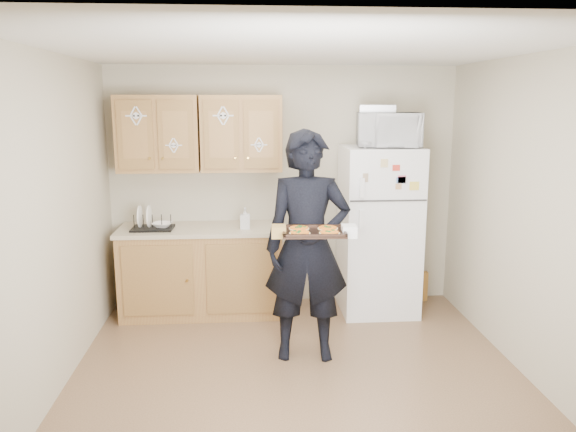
{
  "coord_description": "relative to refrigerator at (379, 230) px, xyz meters",
  "views": [
    {
      "loc": [
        -0.38,
        -4.05,
        2.14
      ],
      "look_at": [
        -0.05,
        0.45,
        1.22
      ],
      "focal_mm": 35.0,
      "sensor_mm": 36.0,
      "label": 1
    }
  ],
  "objects": [
    {
      "name": "refrigerator",
      "position": [
        0.0,
        0.0,
        0.0
      ],
      "size": [
        0.75,
        0.7,
        1.7
      ],
      "primitive_type": "cube",
      "color": "white",
      "rests_on": "floor"
    },
    {
      "name": "countertop",
      "position": [
        -1.8,
        0.05,
        0.03
      ],
      "size": [
        1.64,
        0.64,
        0.04
      ],
      "primitive_type": "cube",
      "color": "#B7A38C",
      "rests_on": "base_cabinet"
    },
    {
      "name": "upper_cab_right",
      "position": [
        -1.38,
        0.18,
        0.98
      ],
      "size": [
        0.8,
        0.33,
        0.75
      ],
      "primitive_type": "cube",
      "color": "brown",
      "rests_on": "wall_back"
    },
    {
      "name": "floor",
      "position": [
        -0.95,
        -1.43,
        -0.85
      ],
      "size": [
        3.6,
        3.6,
        0.0
      ],
      "primitive_type": "plane",
      "color": "brown",
      "rests_on": "ground"
    },
    {
      "name": "person",
      "position": [
        -0.84,
        -1.02,
        0.11
      ],
      "size": [
        0.73,
        0.5,
        1.92
      ],
      "primitive_type": "imported",
      "rotation": [
        0.0,
        0.0,
        -0.06
      ],
      "color": "black",
      "rests_on": "floor"
    },
    {
      "name": "ceiling",
      "position": [
        -0.95,
        -1.43,
        1.65
      ],
      "size": [
        3.6,
        3.6,
        0.0
      ],
      "primitive_type": "plane",
      "color": "silver",
      "rests_on": "wall_back"
    },
    {
      "name": "wall_front",
      "position": [
        -0.95,
        -3.23,
        0.4
      ],
      "size": [
        3.6,
        0.04,
        2.5
      ],
      "primitive_type": "cube",
      "color": "#B8AE95",
      "rests_on": "floor"
    },
    {
      "name": "pizza_back_right",
      "position": [
        -0.71,
        -1.25,
        0.32
      ],
      "size": [
        0.16,
        0.16,
        0.02
      ],
      "primitive_type": "cylinder",
      "color": "orange",
      "rests_on": "baking_tray"
    },
    {
      "name": "upper_cab_left",
      "position": [
        -2.2,
        0.18,
        0.98
      ],
      "size": [
        0.8,
        0.33,
        0.75
      ],
      "primitive_type": "cube",
      "color": "brown",
      "rests_on": "wall_back"
    },
    {
      "name": "wall_left",
      "position": [
        -2.75,
        -1.43,
        0.4
      ],
      "size": [
        0.04,
        3.6,
        2.5
      ],
      "primitive_type": "cube",
      "color": "#B8AE95",
      "rests_on": "floor"
    },
    {
      "name": "foil_pan",
      "position": [
        -0.06,
        -0.02,
        1.22
      ],
      "size": [
        0.38,
        0.29,
        0.07
      ],
      "primitive_type": "cube",
      "rotation": [
        0.0,
        0.0,
        -0.17
      ],
      "color": "silver",
      "rests_on": "microwave"
    },
    {
      "name": "microwave",
      "position": [
        0.05,
        -0.05,
        1.02
      ],
      "size": [
        0.64,
        0.47,
        0.33
      ],
      "primitive_type": "imported",
      "rotation": [
        0.0,
        0.0,
        -0.1
      ],
      "color": "white",
      "rests_on": "refrigerator"
    },
    {
      "name": "base_cabinet",
      "position": [
        -1.8,
        0.05,
        -0.42
      ],
      "size": [
        1.6,
        0.6,
        0.86
      ],
      "primitive_type": "cube",
      "color": "brown",
      "rests_on": "floor"
    },
    {
      "name": "pizza_front_left",
      "position": [
        -0.94,
        -1.4,
        0.32
      ],
      "size": [
        0.16,
        0.16,
        0.02
      ],
      "primitive_type": "cylinder",
      "color": "orange",
      "rests_on": "baking_tray"
    },
    {
      "name": "wall_right",
      "position": [
        0.85,
        -1.43,
        0.4
      ],
      "size": [
        0.04,
        3.6,
        2.5
      ],
      "primitive_type": "cube",
      "color": "#B8AE95",
      "rests_on": "floor"
    },
    {
      "name": "soap_bottle",
      "position": [
        -1.36,
        -0.04,
        0.16
      ],
      "size": [
        0.1,
        0.1,
        0.21
      ],
      "primitive_type": "imported",
      "rotation": [
        0.0,
        0.0,
        -0.05
      ],
      "color": "white",
      "rests_on": "countertop"
    },
    {
      "name": "bowl",
      "position": [
        -2.17,
        0.0,
        0.09
      ],
      "size": [
        0.23,
        0.23,
        0.05
      ],
      "primitive_type": "imported",
      "rotation": [
        0.0,
        0.0,
        -0.24
      ],
      "color": "white",
      "rests_on": "dish_rack"
    },
    {
      "name": "pizza_front_right",
      "position": [
        -0.72,
        -1.41,
        0.32
      ],
      "size": [
        0.16,
        0.16,
        0.02
      ],
      "primitive_type": "cylinder",
      "color": "orange",
      "rests_on": "baking_tray"
    },
    {
      "name": "cereal_box",
      "position": [
        0.52,
        0.24,
        -0.69
      ],
      "size": [
        0.2,
        0.07,
        0.32
      ],
      "primitive_type": "cube",
      "color": "gold",
      "rests_on": "floor"
    },
    {
      "name": "baking_tray",
      "position": [
        -0.82,
        -1.32,
        0.3
      ],
      "size": [
        0.5,
        0.38,
        0.04
      ],
      "primitive_type": "cube",
      "rotation": [
        0.0,
        0.0,
        -0.06
      ],
      "color": "black",
      "rests_on": "person"
    },
    {
      "name": "pizza_back_left",
      "position": [
        -0.93,
        -1.24,
        0.32
      ],
      "size": [
        0.16,
        0.16,
        0.02
      ],
      "primitive_type": "cylinder",
      "color": "orange",
      "rests_on": "baking_tray"
    },
    {
      "name": "wall_back",
      "position": [
        -0.95,
        0.37,
        0.4
      ],
      "size": [
        3.6,
        0.04,
        2.5
      ],
      "primitive_type": "cube",
      "color": "#B8AE95",
      "rests_on": "floor"
    },
    {
      "name": "dish_rack",
      "position": [
        -2.27,
        0.0,
        0.13
      ],
      "size": [
        0.4,
        0.31,
        0.16
      ],
      "primitive_type": "cube",
      "rotation": [
        0.0,
        0.0,
        -0.02
      ],
      "color": "black",
      "rests_on": "countertop"
    }
  ]
}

